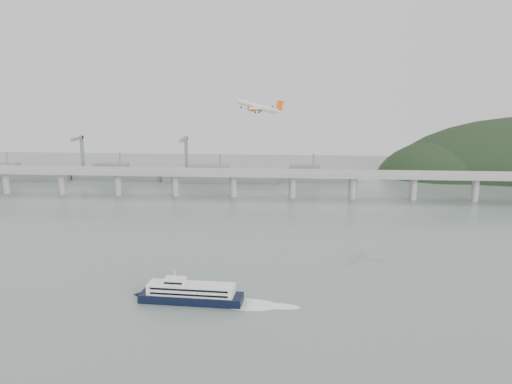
{
  "coord_description": "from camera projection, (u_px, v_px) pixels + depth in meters",
  "views": [
    {
      "loc": [
        21.98,
        -246.52,
        101.53
      ],
      "look_at": [
        0.0,
        55.0,
        36.0
      ],
      "focal_mm": 38.0,
      "sensor_mm": 36.0,
      "label": 1
    }
  ],
  "objects": [
    {
      "name": "distant_fleet",
      "position": [
        114.0,
        174.0,
        531.46
      ],
      "size": [
        453.0,
        60.9,
        40.0
      ],
      "color": "slate",
      "rests_on": "ground"
    },
    {
      "name": "bridge",
      "position": [
        267.0,
        177.0,
        454.65
      ],
      "size": [
        800.0,
        22.0,
        23.9
      ],
      "color": "#969693",
      "rests_on": "ground"
    },
    {
      "name": "airliner",
      "position": [
        258.0,
        107.0,
        326.64
      ],
      "size": [
        31.58,
        29.73,
        9.63
      ],
      "rotation": [
        0.05,
        -0.21,
        2.7
      ],
      "color": "white",
      "rests_on": "ground"
    },
    {
      "name": "ferry",
      "position": [
        191.0,
        293.0,
        246.92
      ],
      "size": [
        77.73,
        16.28,
        14.65
      ],
      "rotation": [
        0.0,
        0.0,
        -0.06
      ],
      "color": "black",
      "rests_on": "ground"
    },
    {
      "name": "ground",
      "position": [
        248.0,
        288.0,
        263.36
      ],
      "size": [
        900.0,
        900.0,
        0.0
      ],
      "primitive_type": "plane",
      "color": "slate",
      "rests_on": "ground"
    }
  ]
}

